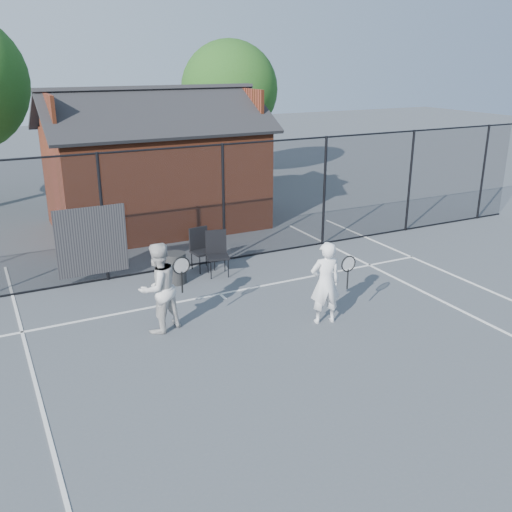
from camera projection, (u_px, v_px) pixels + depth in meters
name	position (u px, v px, depth m)	size (l,w,h in m)	color
ground	(287.00, 353.00, 10.09)	(80.00, 80.00, 0.00)	#494E53
court_lines	(329.00, 390.00, 8.97)	(11.02, 18.00, 0.01)	silver
fence	(174.00, 212.00, 13.69)	(22.04, 3.00, 3.00)	black
clubhouse	(155.00, 174.00, 17.35)	(6.50, 4.36, 4.19)	maroon
tree_right	(229.00, 90.00, 23.42)	(3.97, 3.97, 5.70)	#382616
player_front	(325.00, 283.00, 11.02)	(0.78, 0.61, 1.66)	white
player_back	(158.00, 288.00, 10.68)	(1.04, 0.93, 1.75)	silver
chair_left	(203.00, 250.00, 13.90)	(0.49, 0.51, 1.02)	black
chair_right	(218.00, 255.00, 13.55)	(0.50, 0.52, 1.05)	black
waste_bin	(175.00, 268.00, 13.15)	(0.49, 0.49, 0.72)	black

